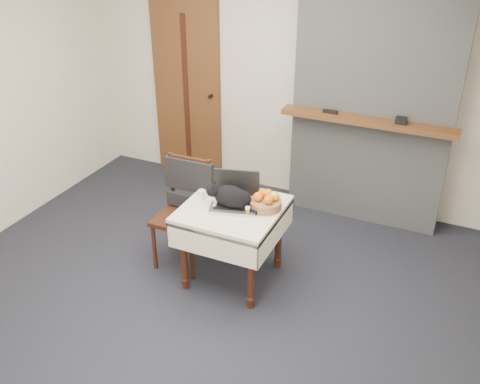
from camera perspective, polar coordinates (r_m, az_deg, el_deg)
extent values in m
plane|color=black|center=(4.55, -4.11, -10.63)|extent=(4.50, 4.50, 0.00)
cube|color=beige|center=(5.59, 5.34, 12.11)|extent=(4.50, 0.02, 2.60)
cube|color=brown|center=(6.13, -5.65, 10.66)|extent=(0.82, 0.05, 2.00)
cube|color=#35130E|center=(6.11, -5.79, 10.58)|extent=(0.06, 0.01, 1.70)
cylinder|color=black|center=(5.95, -3.15, 10.19)|extent=(0.04, 0.06, 0.04)
cube|color=gray|center=(5.23, 14.23, 10.23)|extent=(1.50, 0.30, 2.60)
cube|color=brown|center=(5.07, 13.40, 7.35)|extent=(1.62, 0.18, 0.05)
cube|color=black|center=(5.13, 9.62, 8.44)|extent=(0.14, 0.04, 0.03)
cube|color=black|center=(5.01, 16.83, 7.31)|extent=(0.10, 0.07, 0.06)
cylinder|color=#35130E|center=(4.42, -6.01, -6.83)|extent=(0.06, 0.06, 0.64)
sphere|color=#35130E|center=(4.56, -5.86, -9.29)|extent=(0.07, 0.07, 0.07)
cylinder|color=#35130E|center=(4.20, 1.20, -8.84)|extent=(0.06, 0.06, 0.64)
sphere|color=#35130E|center=(4.35, 1.16, -11.35)|extent=(0.07, 0.07, 0.07)
cylinder|color=#35130E|center=(4.86, -2.49, -3.13)|extent=(0.06, 0.06, 0.64)
sphere|color=#35130E|center=(4.99, -2.43, -5.48)|extent=(0.07, 0.07, 0.07)
cylinder|color=#35130E|center=(4.65, 4.15, -4.73)|extent=(0.06, 0.06, 0.64)
sphere|color=#35130E|center=(4.79, 4.05, -7.14)|extent=(0.07, 0.07, 0.07)
cube|color=beige|center=(4.33, -0.82, -1.95)|extent=(0.78, 0.78, 0.06)
cube|color=beige|center=(4.10, -3.12, -5.76)|extent=(0.78, 0.01, 0.22)
cube|color=beige|center=(4.69, 1.19, -0.94)|extent=(0.78, 0.01, 0.22)
cube|color=beige|center=(4.54, -5.21, -2.12)|extent=(0.01, 0.78, 0.22)
cube|color=beige|center=(4.26, 3.89, -4.31)|extent=(0.01, 0.78, 0.22)
cube|color=#B7B7BC|center=(4.30, -0.65, -1.56)|extent=(0.43, 0.35, 0.02)
cube|color=black|center=(4.29, -0.66, -1.41)|extent=(0.35, 0.25, 0.00)
cube|color=black|center=(4.37, -0.32, 1.02)|extent=(0.38, 0.16, 0.26)
cube|color=#A5D3F2|center=(4.37, -0.32, 1.01)|extent=(0.35, 0.14, 0.23)
ellipsoid|color=black|center=(4.27, -0.99, -0.52)|extent=(0.33, 0.24, 0.19)
ellipsoid|color=black|center=(4.26, 0.19, -0.84)|extent=(0.19, 0.20, 0.15)
sphere|color=black|center=(4.28, -2.94, 0.18)|extent=(0.13, 0.13, 0.11)
ellipsoid|color=white|center=(4.30, -3.40, -0.09)|extent=(0.06, 0.07, 0.05)
ellipsoid|color=white|center=(4.31, -2.57, -0.80)|extent=(0.06, 0.07, 0.08)
cone|color=black|center=(4.22, -2.94, 0.62)|extent=(0.04, 0.05, 0.05)
cone|color=black|center=(4.28, -2.75, 1.00)|extent=(0.04, 0.05, 0.05)
cylinder|color=black|center=(4.23, 0.87, -1.97)|extent=(0.16, 0.05, 0.03)
sphere|color=white|center=(4.30, -2.72, -1.49)|extent=(0.04, 0.04, 0.04)
sphere|color=white|center=(4.36, -2.51, -1.03)|extent=(0.04, 0.04, 0.04)
cylinder|color=silver|center=(4.44, -4.12, -0.24)|extent=(0.06, 0.06, 0.07)
cylinder|color=#9C5B13|center=(4.18, 0.82, -2.19)|extent=(0.03, 0.03, 0.06)
cylinder|color=white|center=(4.16, 0.82, -1.72)|extent=(0.04, 0.04, 0.01)
cylinder|color=olive|center=(4.29, 2.73, -1.31)|extent=(0.26, 0.26, 0.07)
sphere|color=#DC5B12|center=(4.24, 1.95, -0.51)|extent=(0.08, 0.08, 0.08)
sphere|color=#DC5B12|center=(4.20, 3.06, -0.83)|extent=(0.08, 0.08, 0.08)
sphere|color=#DC5B12|center=(4.29, 3.01, -0.16)|extent=(0.08, 0.08, 0.08)
sphere|color=gold|center=(4.26, 3.68, -0.45)|extent=(0.08, 0.08, 0.08)
sphere|color=#DC5B12|center=(4.30, 2.45, -0.11)|extent=(0.08, 0.08, 0.08)
cube|color=black|center=(4.31, 1.33, -1.57)|extent=(0.12, 0.09, 0.01)
cube|color=#35130E|center=(4.66, -6.23, -2.78)|extent=(0.44, 0.44, 0.04)
cylinder|color=#35130E|center=(4.73, -9.13, -5.74)|extent=(0.04, 0.04, 0.46)
cylinder|color=#35130E|center=(4.57, -5.18, -6.82)|extent=(0.04, 0.04, 0.46)
cylinder|color=#35130E|center=(4.99, -6.92, -3.58)|extent=(0.04, 0.04, 0.46)
cylinder|color=#35130E|center=(4.84, -3.13, -4.53)|extent=(0.04, 0.04, 0.46)
cylinder|color=#35130E|center=(4.75, -7.26, 1.38)|extent=(0.04, 0.04, 0.51)
cylinder|color=#35130E|center=(4.59, -3.28, 0.56)|extent=(0.04, 0.04, 0.51)
cube|color=#35130E|center=(4.63, -5.36, 2.10)|extent=(0.37, 0.04, 0.29)
cube|color=black|center=(4.63, -5.41, 1.82)|extent=(0.45, 0.07, 0.29)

